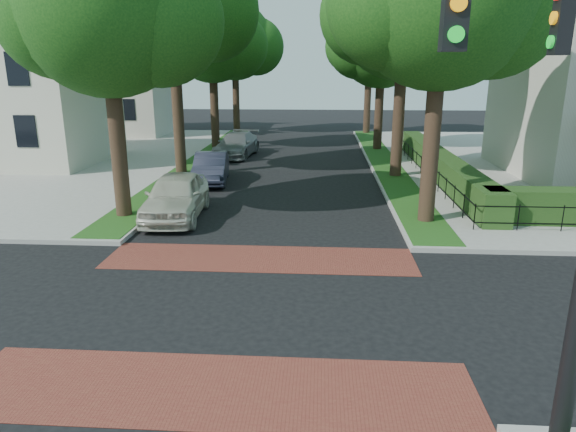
# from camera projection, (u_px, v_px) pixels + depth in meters

# --- Properties ---
(ground) EXTENTS (120.00, 120.00, 0.00)m
(ground) POSITION_uv_depth(u_px,v_px,m) (244.00, 307.00, 11.98)
(ground) COLOR black
(ground) RESTS_ON ground
(crosswalk_far) EXTENTS (9.00, 2.20, 0.01)m
(crosswalk_far) POSITION_uv_depth(u_px,v_px,m) (260.00, 258.00, 15.04)
(crosswalk_far) COLOR maroon
(crosswalk_far) RESTS_ON ground
(crosswalk_near) EXTENTS (9.00, 2.20, 0.01)m
(crosswalk_near) POSITION_uv_depth(u_px,v_px,m) (217.00, 389.00, 8.91)
(crosswalk_near) COLOR maroon
(crosswalk_near) RESTS_ON ground
(grass_strip_ne) EXTENTS (1.60, 29.80, 0.02)m
(grass_strip_ne) POSITION_uv_depth(u_px,v_px,m) (384.00, 161.00, 29.91)
(grass_strip_ne) COLOR #1D4A15
(grass_strip_ne) RESTS_ON sidewalk_ne
(grass_strip_nw) EXTENTS (1.60, 29.80, 0.02)m
(grass_strip_nw) POSITION_uv_depth(u_px,v_px,m) (201.00, 159.00, 30.58)
(grass_strip_nw) COLOR #1D4A15
(grass_strip_nw) RESTS_ON sidewalk_nw
(tree_right_mid) EXTENTS (8.25, 7.09, 11.22)m
(tree_right_mid) POSITION_uv_depth(u_px,v_px,m) (406.00, 10.00, 24.04)
(tree_right_mid) COLOR black
(tree_right_mid) RESTS_ON sidewalk_ne
(tree_right_far) EXTENTS (7.25, 6.23, 9.74)m
(tree_right_far) POSITION_uv_depth(u_px,v_px,m) (383.00, 44.00, 32.94)
(tree_right_far) COLOR black
(tree_right_far) RESTS_ON sidewalk_ne
(tree_right_back) EXTENTS (7.50, 6.45, 10.20)m
(tree_right_back) POSITION_uv_depth(u_px,v_px,m) (371.00, 44.00, 41.48)
(tree_right_back) COLOR black
(tree_right_back) RESTS_ON sidewalk_ne
(tree_left_near) EXTENTS (7.50, 6.45, 10.20)m
(tree_left_near) POSITION_uv_depth(u_px,v_px,m) (111.00, 10.00, 17.23)
(tree_left_near) COLOR black
(tree_left_near) RESTS_ON sidewalk_nw
(tree_left_mid) EXTENTS (8.00, 6.88, 11.48)m
(tree_left_mid) POSITION_uv_depth(u_px,v_px,m) (175.00, 4.00, 24.62)
(tree_left_mid) COLOR black
(tree_left_mid) RESTS_ON sidewalk_nw
(tree_left_far) EXTENTS (7.00, 6.02, 9.86)m
(tree_left_far) POSITION_uv_depth(u_px,v_px,m) (214.00, 41.00, 33.56)
(tree_left_far) COLOR black
(tree_left_far) RESTS_ON sidewalk_nw
(tree_left_back) EXTENTS (7.75, 6.66, 10.44)m
(tree_left_back) POSITION_uv_depth(u_px,v_px,m) (236.00, 43.00, 42.13)
(tree_left_back) COLOR black
(tree_left_back) RESTS_ON sidewalk_nw
(hedge_main_road) EXTENTS (1.00, 18.00, 1.20)m
(hedge_main_road) POSITION_uv_depth(u_px,v_px,m) (440.00, 164.00, 25.67)
(hedge_main_road) COLOR #1D3E15
(hedge_main_road) RESTS_ON sidewalk_ne
(fence_main_road) EXTENTS (0.06, 18.00, 0.90)m
(fence_main_road) POSITION_uv_depth(u_px,v_px,m) (424.00, 167.00, 25.76)
(fence_main_road) COLOR black
(fence_main_road) RESTS_ON sidewalk_ne
(house_left_near) EXTENTS (10.00, 9.00, 10.14)m
(house_left_near) POSITION_uv_depth(u_px,v_px,m) (16.00, 74.00, 28.80)
(house_left_near) COLOR beige
(house_left_near) RESTS_ON sidewalk_nw
(house_left_far) EXTENTS (10.00, 9.00, 10.14)m
(house_left_far) POSITION_uv_depth(u_px,v_px,m) (113.00, 73.00, 42.22)
(house_left_far) COLOR beige
(house_left_far) RESTS_ON sidewalk_nw
(parked_car_front) EXTENTS (2.26, 4.99, 1.66)m
(parked_car_front) POSITION_uv_depth(u_px,v_px,m) (176.00, 196.00, 18.96)
(parked_car_front) COLOR beige
(parked_car_front) RESTS_ON ground
(parked_car_middle) EXTENTS (2.03, 4.50, 1.43)m
(parked_car_middle) POSITION_uv_depth(u_px,v_px,m) (211.00, 168.00, 24.92)
(parked_car_middle) COLOR #222533
(parked_car_middle) RESTS_ON ground
(parked_car_rear) EXTENTS (2.62, 5.30, 1.48)m
(parked_car_rear) POSITION_uv_depth(u_px,v_px,m) (237.00, 145.00, 32.37)
(parked_car_rear) COLOR gray
(parked_car_rear) RESTS_ON ground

